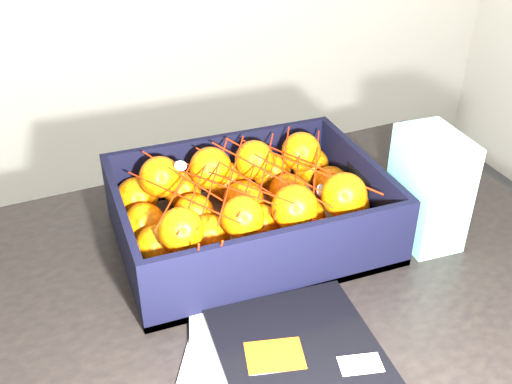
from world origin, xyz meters
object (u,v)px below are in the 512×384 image
object	(u,v)px
table	(239,340)
produce_crate	(250,220)
magazine_stack	(280,378)
retail_carton	(429,188)

from	to	relation	value
table	produce_crate	size ratio (longest dim) A/B	2.89
table	produce_crate	xyz separation A→B (m)	(0.07, 0.13, 0.14)
table	produce_crate	distance (m)	0.20
magazine_stack	produce_crate	xyz separation A→B (m)	(0.07, 0.31, 0.03)
magazine_stack	retail_carton	bearing A→B (deg)	30.89
magazine_stack	retail_carton	distance (m)	0.42
table	produce_crate	bearing A→B (deg)	62.42
magazine_stack	produce_crate	distance (m)	0.32
magazine_stack	retail_carton	world-z (taller)	retail_carton
table	magazine_stack	size ratio (longest dim) A/B	3.61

